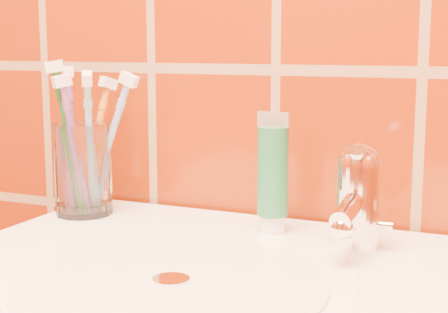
% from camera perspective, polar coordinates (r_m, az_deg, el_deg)
% --- Properties ---
extents(glass_tumbler, '(0.09, 0.09, 0.12)m').
position_cam_1_polar(glass_tumbler, '(0.93, -11.65, -1.03)').
color(glass_tumbler, white).
rests_on(glass_tumbler, pedestal_sink).
extents(toothpaste_tube, '(0.04, 0.04, 0.15)m').
position_cam_1_polar(toothpaste_tube, '(0.82, 4.07, -1.69)').
color(toothpaste_tube, white).
rests_on(toothpaste_tube, pedestal_sink).
extents(faucet, '(0.05, 0.11, 0.12)m').
position_cam_1_polar(faucet, '(0.76, 11.03, -3.02)').
color(faucet, white).
rests_on(faucet, pedestal_sink).
extents(toothbrush_0, '(0.10, 0.12, 0.21)m').
position_cam_1_polar(toothbrush_0, '(0.90, -11.11, 0.81)').
color(toothbrush_0, '#73ABCD').
rests_on(toothbrush_0, glass_tumbler).
extents(toothbrush_1, '(0.08, 0.13, 0.20)m').
position_cam_1_polar(toothbrush_1, '(0.95, -10.74, 0.91)').
color(toothbrush_1, '#C66D23').
rests_on(toothbrush_1, glass_tumbler).
extents(toothbrush_2, '(0.07, 0.09, 0.20)m').
position_cam_1_polar(toothbrush_2, '(0.91, -12.29, 0.72)').
color(toothbrush_2, '#7A428E').
rests_on(toothbrush_2, glass_tumbler).
extents(toothbrush_3, '(0.09, 0.08, 0.21)m').
position_cam_1_polar(toothbrush_3, '(0.91, -12.71, 1.31)').
color(toothbrush_3, '#1C6926').
rests_on(toothbrush_3, glass_tumbler).
extents(toothbrush_4, '(0.10, 0.09, 0.19)m').
position_cam_1_polar(toothbrush_4, '(0.91, -9.61, 0.89)').
color(toothbrush_4, '#7C9CDC').
rests_on(toothbrush_4, glass_tumbler).
extents(toothbrush_5, '(0.09, 0.09, 0.21)m').
position_cam_1_polar(toothbrush_5, '(0.93, -12.51, 1.23)').
color(toothbrush_5, '#77418D').
rests_on(toothbrush_5, glass_tumbler).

